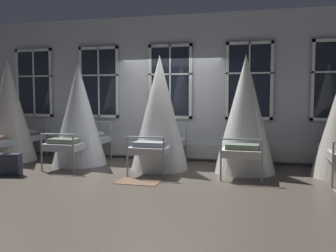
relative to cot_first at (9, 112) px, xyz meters
name	(u,v)px	position (x,y,z in m)	size (l,w,h in m)	color
ground	(157,169)	(3.82, -0.15, -1.19)	(21.99, 21.99, 0.00)	brown
back_wall_with_windows	(171,88)	(3.82, 1.15, 0.59)	(11.97, 0.10, 3.56)	silver
window_bank	(170,115)	(3.82, 1.03, -0.07)	(8.69, 0.10, 2.78)	black
cot_first	(9,112)	(0.00, 0.00, 0.00)	(1.27, 1.97, 2.48)	#9EA3A8
cot_second	(79,116)	(1.90, -0.03, -0.07)	(1.27, 1.97, 2.34)	#9EA3A8
cot_third	(160,115)	(3.86, -0.09, -0.01)	(1.27, 1.98, 2.46)	#9EA3A8
cot_fourth	(245,116)	(5.68, 0.00, -0.01)	(1.27, 1.98, 2.45)	#9EA3A8
rug_third	(139,181)	(3.82, -1.40, -1.19)	(0.80, 0.56, 0.01)	brown
suitcase_dark	(7,164)	(1.08, -1.53, -0.97)	(0.59, 0.31, 0.47)	#2D3342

